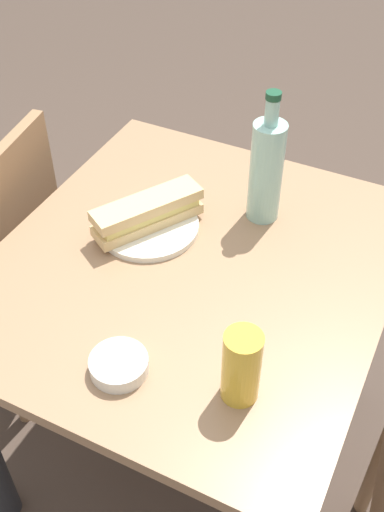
% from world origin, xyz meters
% --- Properties ---
extents(ground_plane, '(8.00, 8.00, 0.00)m').
position_xyz_m(ground_plane, '(0.00, 0.00, 0.00)').
color(ground_plane, '#47382D').
extents(dining_table, '(0.92, 0.83, 0.73)m').
position_xyz_m(dining_table, '(0.00, 0.00, 0.60)').
color(dining_table, '#997251').
rests_on(dining_table, ground).
extents(plate_near, '(0.23, 0.23, 0.01)m').
position_xyz_m(plate_near, '(0.06, 0.14, 0.74)').
color(plate_near, silver).
rests_on(plate_near, dining_table).
extents(baguette_sandwich_near, '(0.25, 0.19, 0.07)m').
position_xyz_m(baguette_sandwich_near, '(0.06, 0.14, 0.78)').
color(baguette_sandwich_near, '#DBB77A').
rests_on(baguette_sandwich_near, plate_near).
extents(knife_near, '(0.14, 0.12, 0.01)m').
position_xyz_m(knife_near, '(0.08, 0.19, 0.75)').
color(knife_near, silver).
rests_on(knife_near, plate_near).
extents(water_bottle, '(0.07, 0.07, 0.32)m').
position_xyz_m(water_bottle, '(0.22, -0.08, 0.86)').
color(water_bottle, '#99C6B7').
rests_on(water_bottle, dining_table).
extents(beer_glass, '(0.07, 0.07, 0.15)m').
position_xyz_m(beer_glass, '(-0.26, -0.22, 0.81)').
color(beer_glass, gold).
rests_on(beer_glass, dining_table).
extents(olive_bowl, '(0.11, 0.11, 0.03)m').
position_xyz_m(olive_bowl, '(-0.31, -0.01, 0.75)').
color(olive_bowl, silver).
rests_on(olive_bowl, dining_table).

